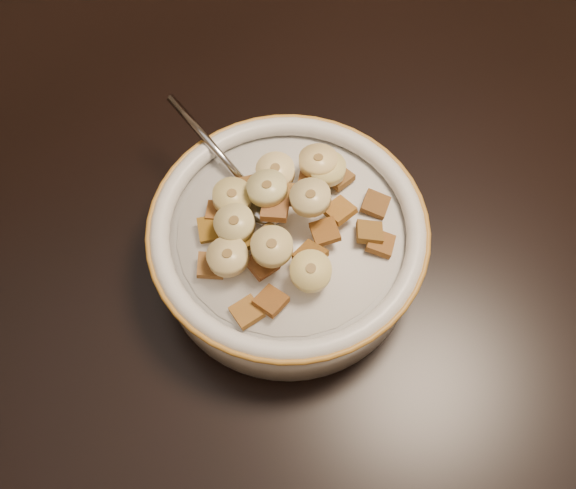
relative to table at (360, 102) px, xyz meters
name	(u,v)px	position (x,y,z in m)	size (l,w,h in m)	color
floor	(323,347)	(0.00, 0.00, -0.78)	(4.00, 4.50, 0.10)	#422816
table	(360,102)	(0.00, 0.00, 0.00)	(1.40, 0.90, 0.04)	black
cereal_bowl	(288,247)	(-0.15, -0.15, 0.05)	(0.21, 0.21, 0.05)	white
milk	(288,232)	(-0.15, -0.15, 0.07)	(0.18, 0.18, 0.00)	silver
spoon	(261,201)	(-0.16, -0.11, 0.08)	(0.04, 0.05, 0.01)	#9B9B9D
cereal_square_0	(338,177)	(-0.09, -0.12, 0.08)	(0.02, 0.02, 0.01)	brown
cereal_square_1	(318,183)	(-0.11, -0.12, 0.08)	(0.02, 0.02, 0.01)	#8C5B1C
cereal_square_2	(310,255)	(-0.14, -0.18, 0.09)	(0.02, 0.02, 0.01)	brown
cereal_square_3	(271,301)	(-0.18, -0.20, 0.08)	(0.02, 0.02, 0.01)	brown
cereal_square_4	(219,212)	(-0.19, -0.11, 0.08)	(0.02, 0.02, 0.01)	brown
cereal_square_5	(311,180)	(-0.11, -0.12, 0.09)	(0.02, 0.02, 0.01)	brown
cereal_square_6	(370,232)	(-0.09, -0.18, 0.08)	(0.02, 0.02, 0.01)	brown
cereal_square_7	(241,239)	(-0.18, -0.14, 0.09)	(0.02, 0.02, 0.01)	brown
cereal_square_8	(271,238)	(-0.16, -0.15, 0.09)	(0.02, 0.02, 0.01)	brown
cereal_square_9	(281,194)	(-0.14, -0.12, 0.09)	(0.02, 0.02, 0.01)	brown
cereal_square_10	(325,232)	(-0.12, -0.17, 0.09)	(0.02, 0.02, 0.01)	brown
cereal_square_11	(247,312)	(-0.20, -0.20, 0.08)	(0.02, 0.02, 0.01)	olive
cereal_square_12	(375,204)	(-0.07, -0.15, 0.08)	(0.02, 0.02, 0.01)	brown
cereal_square_13	(262,264)	(-0.18, -0.17, 0.08)	(0.02, 0.02, 0.01)	brown
cereal_square_14	(340,210)	(-0.11, -0.15, 0.09)	(0.02, 0.02, 0.01)	#965B28
cereal_square_15	(275,210)	(-0.15, -0.14, 0.10)	(0.02, 0.02, 0.01)	brown
cereal_square_16	(249,189)	(-0.16, -0.10, 0.08)	(0.02, 0.02, 0.01)	brown
cereal_square_17	(381,243)	(-0.09, -0.19, 0.08)	(0.02, 0.02, 0.01)	#955C2B
cereal_square_18	(211,265)	(-0.21, -0.15, 0.08)	(0.02, 0.02, 0.01)	brown
cereal_square_19	(211,229)	(-0.20, -0.12, 0.08)	(0.02, 0.02, 0.01)	brown
banana_slice_0	(234,223)	(-0.19, -0.13, 0.09)	(0.03, 0.03, 0.01)	beige
banana_slice_1	(326,168)	(-0.10, -0.12, 0.09)	(0.03, 0.03, 0.01)	#F8ED96
banana_slice_2	(310,197)	(-0.13, -0.14, 0.11)	(0.03, 0.03, 0.01)	#F5DF99
banana_slice_3	(275,171)	(-0.14, -0.10, 0.09)	(0.03, 0.03, 0.01)	#F9D990
banana_slice_4	(228,256)	(-0.20, -0.16, 0.09)	(0.03, 0.03, 0.01)	#DDBE7F
banana_slice_5	(318,161)	(-0.10, -0.11, 0.10)	(0.03, 0.03, 0.01)	#F1D38B
banana_slice_6	(311,271)	(-0.15, -0.19, 0.09)	(0.03, 0.03, 0.01)	#F7E18C
banana_slice_7	(267,188)	(-0.15, -0.12, 0.10)	(0.03, 0.03, 0.01)	#D2C77E
banana_slice_8	(272,247)	(-0.17, -0.17, 0.10)	(0.03, 0.03, 0.01)	#DABA71
banana_slice_9	(232,196)	(-0.18, -0.11, 0.09)	(0.03, 0.03, 0.01)	#E7CD74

